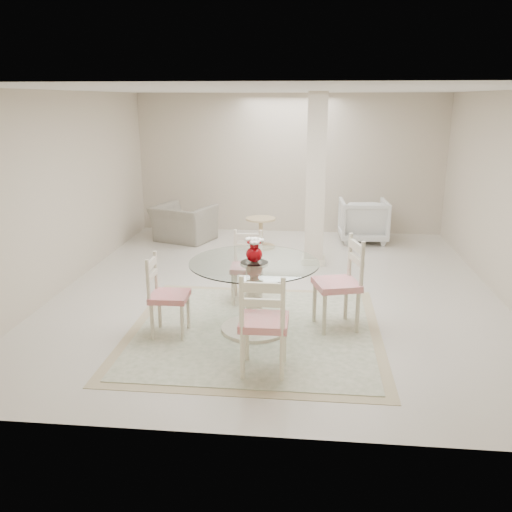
# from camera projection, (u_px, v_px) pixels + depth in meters

# --- Properties ---
(ground) EXTENTS (7.00, 7.00, 0.00)m
(ground) POSITION_uv_depth(u_px,v_px,m) (278.00, 289.00, 7.67)
(ground) COLOR silver
(ground) RESTS_ON ground
(room_shell) EXTENTS (6.02, 7.02, 2.71)m
(room_shell) POSITION_uv_depth(u_px,v_px,m) (279.00, 156.00, 7.15)
(room_shell) COLOR beige
(room_shell) RESTS_ON ground
(column) EXTENTS (0.30, 0.30, 2.70)m
(column) POSITION_uv_depth(u_px,v_px,m) (316.00, 181.00, 8.48)
(column) COLOR beige
(column) RESTS_ON ground
(area_rug) EXTENTS (2.90, 2.90, 0.02)m
(area_rug) POSITION_uv_depth(u_px,v_px,m) (254.00, 331.00, 6.26)
(area_rug) COLOR tan
(area_rug) RESTS_ON ground
(dining_table) EXTENTS (1.45, 1.45, 0.84)m
(dining_table) POSITION_uv_depth(u_px,v_px,m) (254.00, 297.00, 6.15)
(dining_table) COLOR #EFDEC5
(dining_table) RESTS_ON ground
(red_vase) EXTENTS (0.21, 0.20, 0.28)m
(red_vase) POSITION_uv_depth(u_px,v_px,m) (254.00, 250.00, 5.99)
(red_vase) COLOR #9F040B
(red_vase) RESTS_ON dining_table
(dining_chair_east) EXTENTS (0.59, 0.59, 1.20)m
(dining_chair_east) POSITION_uv_depth(u_px,v_px,m) (343.00, 277.00, 6.20)
(dining_chair_east) COLOR beige
(dining_chair_east) RESTS_ON ground
(dining_chair_north) EXTENTS (0.42, 0.42, 1.03)m
(dining_chair_north) POSITION_uv_depth(u_px,v_px,m) (247.00, 261.00, 7.09)
(dining_chair_north) COLOR beige
(dining_chair_north) RESTS_ON ground
(dining_chair_west) EXTENTS (0.43, 0.42, 1.03)m
(dining_chair_west) POSITION_uv_depth(u_px,v_px,m) (163.00, 290.00, 6.03)
(dining_chair_west) COLOR beige
(dining_chair_west) RESTS_ON ground
(dining_chair_south) EXTENTS (0.46, 0.46, 1.16)m
(dining_chair_south) POSITION_uv_depth(u_px,v_px,m) (263.00, 316.00, 5.12)
(dining_chair_south) COLOR #F6EFCA
(dining_chair_south) RESTS_ON ground
(recliner_taupe) EXTENTS (1.28, 1.20, 0.67)m
(recliner_taupe) POSITION_uv_depth(u_px,v_px,m) (184.00, 223.00, 10.18)
(recliner_taupe) COLOR gray
(recliner_taupe) RESTS_ON ground
(armchair_white) EXTENTS (0.90, 0.92, 0.80)m
(armchair_white) POSITION_uv_depth(u_px,v_px,m) (363.00, 220.00, 10.12)
(armchair_white) COLOR silver
(armchair_white) RESTS_ON ground
(side_table) EXTENTS (0.53, 0.53, 0.55)m
(side_table) POSITION_uv_depth(u_px,v_px,m) (261.00, 234.00, 9.70)
(side_table) COLOR tan
(side_table) RESTS_ON ground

